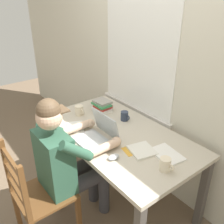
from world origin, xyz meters
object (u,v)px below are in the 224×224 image
Objects in this scene: landscape_photo_print at (130,151)px; wooden_chair at (38,196)px; coffee_mug_dark at (125,116)px; coffee_mug_white at (165,164)px; laptop at (98,135)px; coffee_mug_spare at (79,110)px; desk at (117,141)px; book_stack_main at (103,106)px; seated_person at (67,159)px; computer_mouse at (114,157)px.

wooden_chair is at bearing -102.75° from landscape_photo_print.
coffee_mug_white is at bearing -18.87° from coffee_mug_dark.
wooden_chair is at bearing -91.81° from laptop.
coffee_mug_white is at bearing 14.09° from laptop.
wooden_chair is 7.63× the size of coffee_mug_spare.
desk is at bearing 8.80° from coffee_mug_spare.
coffee_mug_spare is at bearing -105.18° from book_stack_main.
seated_person is 0.36m from wooden_chair.
desk is at bearing 172.65° from landscape_photo_print.
coffee_mug_dark is (-0.11, 0.98, 0.35)m from wooden_chair.
coffee_mug_white is at bearing 1.57° from coffee_mug_spare.
seated_person is 0.32m from laptop.
laptop is 0.63m from coffee_mug_white.
seated_person is (-0.03, -0.49, 0.01)m from desk.
landscape_photo_print is (0.42, -0.30, -0.04)m from coffee_mug_dark.
coffee_mug_spare is (-0.48, 0.42, 0.12)m from seated_person.
coffee_mug_dark is at bearing 155.58° from landscape_photo_print.
coffee_mug_white is at bearing -11.32° from book_stack_main.
coffee_mug_white is at bearing -4.56° from desk.
computer_mouse is 0.85× the size of coffee_mug_white.
wooden_chair is 0.92m from coffee_mug_spare.
landscape_photo_print is at bearing 90.57° from computer_mouse.
landscape_photo_print is at bearing -19.48° from book_stack_main.
coffee_mug_white is 0.33m from landscape_photo_print.
book_stack_main is at bearing 74.82° from coffee_mug_spare.
desk is 13.64× the size of coffee_mug_dark.
wooden_chair reaches higher than landscape_photo_print.
coffee_mug_white is at bearing 32.67° from computer_mouse.
laptop reaches higher than coffee_mug_spare.
coffee_mug_dark reaches higher than computer_mouse.
seated_person is at bearing -40.78° from coffee_mug_spare.
seated_person is 10.11× the size of coffee_mug_spare.
coffee_mug_spare is (-0.50, 0.12, -0.01)m from laptop.
laptop reaches higher than coffee_mug_white.
computer_mouse reaches higher than desk.
seated_person reaches higher than wooden_chair.
laptop is (-0.01, -0.20, 0.14)m from desk.
desk is 0.25m from laptop.
desk is 4.57× the size of laptop.
computer_mouse is 0.39m from coffee_mug_white.
book_stack_main is (-0.42, 0.94, 0.36)m from wooden_chair.
laptop is at bearing 88.19° from wooden_chair.
laptop reaches higher than computer_mouse.
computer_mouse is 0.81× the size of coffee_mug_spare.
landscape_photo_print is (0.28, -0.09, 0.09)m from desk.
wooden_chair is 9.36× the size of computer_mouse.
computer_mouse is 0.16m from landscape_photo_print.
coffee_mug_white reaches higher than landscape_photo_print.
coffee_mug_spare reaches higher than landscape_photo_print.
seated_person is at bearing -115.85° from landscape_photo_print.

